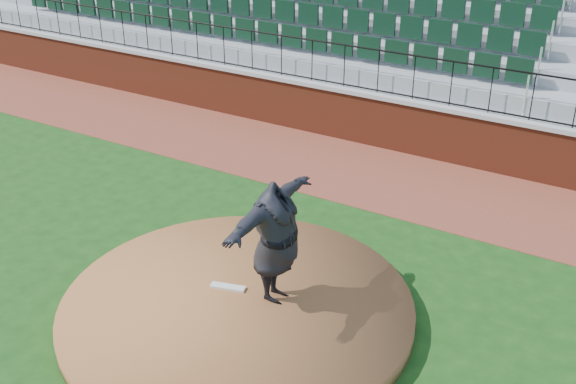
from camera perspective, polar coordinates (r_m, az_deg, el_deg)
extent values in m
plane|color=#164112|center=(11.29, -3.97, -8.87)|extent=(90.00, 90.00, 0.00)
cube|color=brown|center=(15.39, 7.50, 1.32)|extent=(34.00, 3.20, 0.01)
cube|color=maroon|center=(16.52, 9.91, 5.22)|extent=(34.00, 0.35, 1.20)
cube|color=#B7B7B7|center=(16.30, 10.09, 7.35)|extent=(34.00, 0.45, 0.10)
cylinder|color=brown|center=(10.93, -4.16, -9.41)|extent=(5.43, 5.43, 0.25)
cube|color=white|center=(11.15, -4.93, -7.74)|extent=(0.58, 0.29, 0.04)
imported|color=black|center=(10.35, -1.00, -4.14)|extent=(0.82, 2.49, 2.00)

